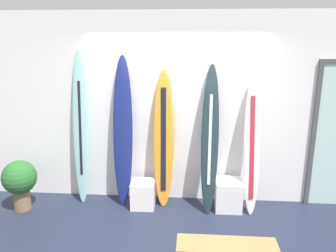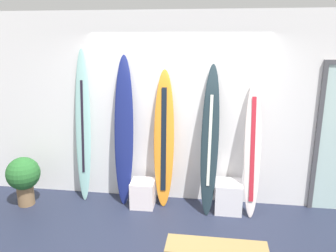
% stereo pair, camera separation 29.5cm
% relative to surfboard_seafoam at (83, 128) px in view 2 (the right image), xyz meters
% --- Properties ---
extents(ground, '(8.00, 8.00, 0.04)m').
position_rel_surfboard_seafoam_xyz_m(ground, '(1.41, -1.04, -1.14)').
color(ground, '#1F2538').
extents(wall_back, '(7.20, 0.20, 2.80)m').
position_rel_surfboard_seafoam_xyz_m(wall_back, '(1.41, 0.26, 0.28)').
color(wall_back, white).
rests_on(wall_back, ground).
extents(surfboard_seafoam, '(0.23, 0.29, 2.28)m').
position_rel_surfboard_seafoam_xyz_m(surfboard_seafoam, '(0.00, 0.00, 0.00)').
color(surfboard_seafoam, '#8BBFB9').
rests_on(surfboard_seafoam, ground).
extents(surfboard_navy, '(0.29, 0.34, 2.20)m').
position_rel_surfboard_seafoam_xyz_m(surfboard_navy, '(0.63, -0.03, -0.02)').
color(surfboard_navy, navy).
rests_on(surfboard_navy, ground).
extents(surfboard_sunset, '(0.31, 0.33, 2.00)m').
position_rel_surfboard_seafoam_xyz_m(surfboard_sunset, '(1.22, -0.02, -0.13)').
color(surfboard_sunset, orange).
rests_on(surfboard_sunset, ground).
extents(surfboard_charcoal, '(0.27, 0.51, 2.09)m').
position_rel_surfboard_seafoam_xyz_m(surfboard_charcoal, '(1.88, -0.10, -0.09)').
color(surfboard_charcoal, '#1C2A31').
rests_on(surfboard_charcoal, ground).
extents(surfboard_ivory, '(0.24, 0.48, 1.89)m').
position_rel_surfboard_seafoam_xyz_m(surfboard_ivory, '(2.47, -0.10, -0.18)').
color(surfboard_ivory, silver).
rests_on(surfboard_ivory, ground).
extents(display_block_left, '(0.35, 0.35, 0.39)m').
position_rel_surfboard_seafoam_xyz_m(display_block_left, '(0.93, -0.16, -0.92)').
color(display_block_left, white).
rests_on(display_block_left, ground).
extents(display_block_center, '(0.38, 0.38, 0.44)m').
position_rel_surfboard_seafoam_xyz_m(display_block_center, '(2.18, -0.13, -0.90)').
color(display_block_center, white).
rests_on(display_block_center, ground).
extents(potted_plant, '(0.48, 0.48, 0.74)m').
position_rel_surfboard_seafoam_xyz_m(potted_plant, '(-0.82, -0.37, -0.67)').
color(potted_plant, olive).
rests_on(potted_plant, ground).
extents(bench, '(1.00, 0.30, 0.46)m').
position_rel_surfboard_seafoam_xyz_m(bench, '(2.00, -1.69, -0.72)').
color(bench, olive).
rests_on(bench, ground).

